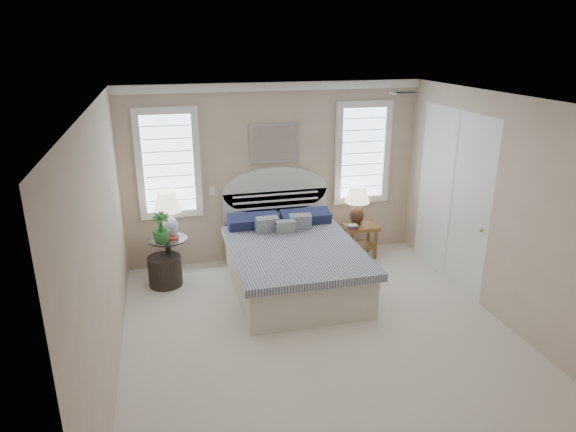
# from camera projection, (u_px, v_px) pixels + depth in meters

# --- Properties ---
(floor) EXTENTS (4.50, 5.00, 0.01)m
(floor) POSITION_uv_depth(u_px,v_px,m) (323.00, 340.00, 5.91)
(floor) COLOR beige
(floor) RESTS_ON ground
(ceiling) EXTENTS (4.50, 5.00, 0.01)m
(ceiling) POSITION_uv_depth(u_px,v_px,m) (329.00, 102.00, 5.02)
(ceiling) COLOR silver
(ceiling) RESTS_ON wall_back
(wall_back) EXTENTS (4.50, 0.02, 2.70)m
(wall_back) POSITION_uv_depth(u_px,v_px,m) (274.00, 174.00, 7.76)
(wall_back) COLOR tan
(wall_back) RESTS_ON floor
(wall_left) EXTENTS (0.02, 5.00, 2.70)m
(wall_left) POSITION_uv_depth(u_px,v_px,m) (104.00, 251.00, 4.95)
(wall_left) COLOR tan
(wall_left) RESTS_ON floor
(wall_right) EXTENTS (0.02, 5.00, 2.70)m
(wall_right) POSITION_uv_depth(u_px,v_px,m) (509.00, 214.00, 5.99)
(wall_right) COLOR tan
(wall_right) RESTS_ON floor
(crown_molding) EXTENTS (4.50, 0.08, 0.12)m
(crown_molding) POSITION_uv_depth(u_px,v_px,m) (274.00, 86.00, 7.29)
(crown_molding) COLOR white
(crown_molding) RESTS_ON wall_back
(hvac_vent) EXTENTS (0.30, 0.20, 0.02)m
(hvac_vent) POSITION_uv_depth(u_px,v_px,m) (404.00, 93.00, 6.04)
(hvac_vent) COLOR #B2B2B2
(hvac_vent) RESTS_ON ceiling
(switch_plate) EXTENTS (0.08, 0.01, 0.12)m
(switch_plate) POSITION_uv_depth(u_px,v_px,m) (212.00, 191.00, 7.59)
(switch_plate) COLOR white
(switch_plate) RESTS_ON wall_back
(window_left) EXTENTS (0.90, 0.06, 1.60)m
(window_left) POSITION_uv_depth(u_px,v_px,m) (168.00, 164.00, 7.30)
(window_left) COLOR silver
(window_left) RESTS_ON wall_back
(window_right) EXTENTS (0.90, 0.06, 1.60)m
(window_right) POSITION_uv_depth(u_px,v_px,m) (362.00, 153.00, 7.98)
(window_right) COLOR silver
(window_right) RESTS_ON wall_back
(painting) EXTENTS (0.74, 0.04, 0.58)m
(painting) POSITION_uv_depth(u_px,v_px,m) (275.00, 143.00, 7.56)
(painting) COLOR silver
(painting) RESTS_ON wall_back
(closet_door) EXTENTS (0.02, 1.80, 2.40)m
(closet_door) POSITION_uv_depth(u_px,v_px,m) (451.00, 197.00, 7.13)
(closet_door) COLOR white
(closet_door) RESTS_ON floor
(bed) EXTENTS (1.72, 2.28, 1.47)m
(bed) POSITION_uv_depth(u_px,v_px,m) (292.00, 259.00, 7.12)
(bed) COLOR beige
(bed) RESTS_ON floor
(side_table_left) EXTENTS (0.56, 0.56, 0.63)m
(side_table_left) POSITION_uv_depth(u_px,v_px,m) (169.00, 254.00, 7.28)
(side_table_left) COLOR black
(side_table_left) RESTS_ON floor
(nightstand_right) EXTENTS (0.50, 0.40, 0.53)m
(nightstand_right) POSITION_uv_depth(u_px,v_px,m) (360.00, 234.00, 8.05)
(nightstand_right) COLOR brown
(nightstand_right) RESTS_ON floor
(floor_pot) EXTENTS (0.60, 0.60, 0.42)m
(floor_pot) POSITION_uv_depth(u_px,v_px,m) (165.00, 271.00, 7.17)
(floor_pot) COLOR black
(floor_pot) RESTS_ON floor
(lamp_left) EXTENTS (0.44, 0.44, 0.64)m
(lamp_left) POSITION_uv_depth(u_px,v_px,m) (168.00, 209.00, 7.18)
(lamp_left) COLOR white
(lamp_left) RESTS_ON side_table_left
(lamp_right) EXTENTS (0.48, 0.48, 0.62)m
(lamp_right) POSITION_uv_depth(u_px,v_px,m) (357.00, 201.00, 7.93)
(lamp_right) COLOR black
(lamp_right) RESTS_ON nightstand_right
(potted_plant) EXTENTS (0.26, 0.26, 0.43)m
(potted_plant) POSITION_uv_depth(u_px,v_px,m) (161.00, 228.00, 6.98)
(potted_plant) COLOR #3B7D32
(potted_plant) RESTS_ON side_table_left
(books_left) EXTENTS (0.22, 0.17, 0.03)m
(books_left) POSITION_uv_depth(u_px,v_px,m) (171.00, 238.00, 7.17)
(books_left) COLOR maroon
(books_left) RESTS_ON side_table_left
(books_right) EXTENTS (0.16, 0.11, 0.06)m
(books_right) POSITION_uv_depth(u_px,v_px,m) (352.00, 227.00, 7.84)
(books_right) COLOR maroon
(books_right) RESTS_ON nightstand_right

